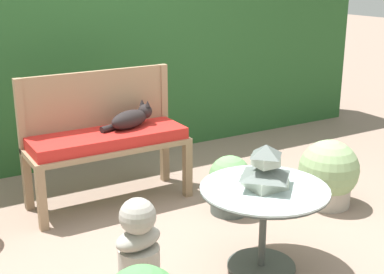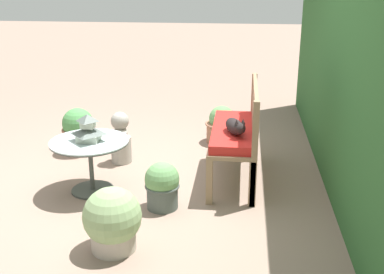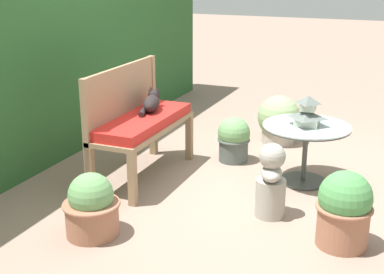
{
  "view_description": "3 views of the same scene",
  "coord_description": "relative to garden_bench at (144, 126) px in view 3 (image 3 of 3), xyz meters",
  "views": [
    {
      "loc": [
        -1.58,
        -2.67,
        1.74
      ],
      "look_at": [
        0.08,
        0.17,
        0.71
      ],
      "focal_mm": 50.0,
      "sensor_mm": 36.0,
      "label": 1
    },
    {
      "loc": [
        4.42,
        1.04,
        2.09
      ],
      "look_at": [
        0.09,
        0.57,
        0.55
      ],
      "focal_mm": 45.0,
      "sensor_mm": 36.0,
      "label": 2
    },
    {
      "loc": [
        -4.2,
        -1.19,
        1.86
      ],
      "look_at": [
        -0.14,
        0.51,
        0.42
      ],
      "focal_mm": 50.0,
      "sensor_mm": 36.0,
      "label": 3
    }
  ],
  "objects": [
    {
      "name": "patio_table",
      "position": [
        0.43,
        -1.36,
        -0.06
      ],
      "size": [
        0.76,
        0.76,
        0.53
      ],
      "color": "#424742",
      "rests_on": "ground"
    },
    {
      "name": "potted_plant_bench_left",
      "position": [
        1.42,
        -0.88,
        -0.23
      ],
      "size": [
        0.46,
        0.46,
        0.52
      ],
      "color": "#ADA393",
      "rests_on": "ground"
    },
    {
      "name": "cat",
      "position": [
        0.21,
        0.02,
        0.17
      ],
      "size": [
        0.46,
        0.24,
        0.19
      ],
      "rotation": [
        0.0,
        0.0,
        0.33
      ],
      "color": "black",
      "rests_on": "garden_bench"
    },
    {
      "name": "potted_plant_bench_right",
      "position": [
        0.7,
        -0.62,
        -0.26
      ],
      "size": [
        0.32,
        0.32,
        0.44
      ],
      "color": "#4C5651",
      "rests_on": "ground"
    },
    {
      "name": "potted_plant_table_far",
      "position": [
        -0.58,
        -1.83,
        -0.21
      ],
      "size": [
        0.39,
        0.39,
        0.54
      ],
      "color": "#9E664C",
      "rests_on": "ground"
    },
    {
      "name": "ground",
      "position": [
        0.19,
        -0.96,
        -0.48
      ],
      "size": [
        30.0,
        30.0,
        0.0
      ],
      "primitive_type": "plane",
      "color": "gray"
    },
    {
      "name": "potted_plant_patio_mid",
      "position": [
        -1.12,
        -0.16,
        -0.27
      ],
      "size": [
        0.41,
        0.41,
        0.47
      ],
      "color": "#9E664C",
      "rests_on": "ground"
    },
    {
      "name": "bench_backrest",
      "position": [
        0.0,
        0.21,
        0.23
      ],
      "size": [
        1.22,
        0.06,
        1.0
      ],
      "color": "#937556",
      "rests_on": "ground"
    },
    {
      "name": "garden_bench",
      "position": [
        0.0,
        0.0,
        0.0
      ],
      "size": [
        1.22,
        0.45,
        0.57
      ],
      "color": "#937556",
      "rests_on": "ground"
    },
    {
      "name": "foliage_hedge_back",
      "position": [
        0.19,
        1.29,
        0.53
      ],
      "size": [
        6.4,
        0.71,
        2.02
      ],
      "primitive_type": "cube",
      "color": "#285628",
      "rests_on": "ground"
    },
    {
      "name": "pagoda_birdhouse",
      "position": [
        0.43,
        -1.36,
        0.16
      ],
      "size": [
        0.27,
        0.27,
        0.26
      ],
      "color": "#B2BCA8",
      "rests_on": "patio_table"
    },
    {
      "name": "garden_bust",
      "position": [
        -0.34,
        -1.26,
        -0.2
      ],
      "size": [
        0.31,
        0.23,
        0.59
      ],
      "rotation": [
        0.0,
        0.0,
        0.25
      ],
      "color": "#A39E93",
      "rests_on": "ground"
    }
  ]
}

